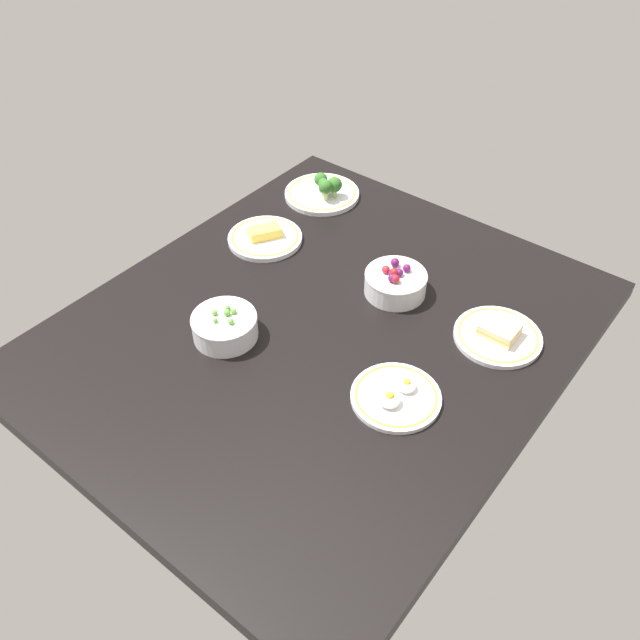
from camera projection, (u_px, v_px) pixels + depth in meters
dining_table at (320, 333)px, 156.04cm from camera, size 121.84×103.19×4.00cm
bowl_berries at (396, 282)px, 161.61cm from camera, size 15.14×15.14×7.46cm
plate_eggs at (396, 396)px, 137.82cm from camera, size 18.81×18.81×4.38cm
plate_broccoli at (323, 192)px, 194.15cm from camera, size 21.64×21.64×7.73cm
bowl_peas at (225, 326)px, 150.29cm from camera, size 14.92×14.92×6.97cm
plate_cheese at (265, 237)px, 178.82cm from camera, size 19.82×19.82×4.04cm
plate_sandwich at (498, 335)px, 150.95cm from camera, size 19.79×19.79×4.36cm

